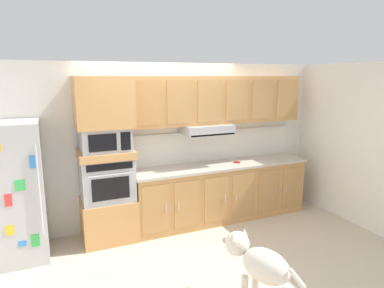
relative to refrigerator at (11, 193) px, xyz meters
name	(u,v)px	position (x,y,z in m)	size (l,w,h in m)	color
ground_plane	(188,249)	(2.09, -0.68, -0.88)	(9.60, 9.60, 0.00)	beige
back_kitchen_wall	(161,144)	(2.09, 0.43, 0.37)	(6.20, 0.12, 2.50)	silver
side_panel_right	(349,143)	(4.89, -0.68, 0.37)	(0.12, 7.10, 2.50)	white
refrigerator	(11,193)	(0.00, 0.00, 0.00)	(0.76, 0.73, 1.76)	#ADADB2
oven_base_cabinet	(109,219)	(1.18, 0.07, -0.58)	(0.74, 0.62, 0.60)	tan
built_in_oven	(107,178)	(1.18, 0.07, 0.02)	(0.70, 0.62, 0.60)	#A8AAAF
appliance_mid_shelf	(106,154)	(1.18, 0.07, 0.37)	(0.74, 0.62, 0.10)	tan
microwave	(105,139)	(1.18, 0.07, 0.58)	(0.64, 0.54, 0.32)	#A8AAAF
appliance_upper_cabinet	(103,102)	(1.18, 0.07, 1.08)	(0.74, 0.62, 0.68)	tan
lower_cabinet_run	(221,192)	(2.99, 0.07, -0.44)	(2.87, 0.63, 0.88)	tan
countertop_slab	(221,165)	(2.99, 0.07, 0.02)	(2.91, 0.64, 0.04)	#BCB2A3
backsplash_panel	(213,145)	(2.99, 0.36, 0.29)	(2.91, 0.02, 0.50)	silver
upper_cabinet_with_hood	(218,102)	(2.97, 0.19, 1.02)	(2.87, 0.48, 0.88)	tan
screwdriver	(237,162)	(3.25, 0.04, 0.05)	(0.17, 0.17, 0.03)	red
dog	(258,262)	(2.31, -1.99, -0.41)	(0.48, 0.99, 0.71)	beige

